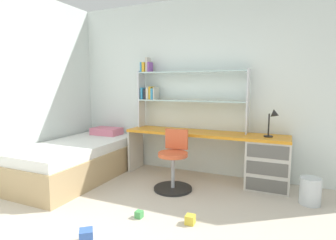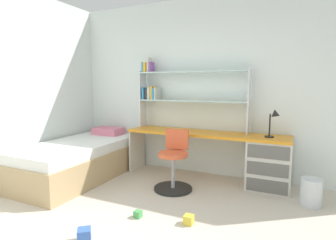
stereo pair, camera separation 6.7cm
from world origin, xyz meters
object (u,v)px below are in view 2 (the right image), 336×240
at_px(bookshelf_hutch, 178,89).
at_px(toy_block_yellow_1, 189,220).
at_px(desk, 249,157).
at_px(bed_platform, 79,159).
at_px(desk_lamp, 275,119).
at_px(swivel_chair, 174,166).
at_px(toy_block_green_0, 138,214).
at_px(waste_bin, 311,192).
at_px(toy_block_blue_2, 84,235).

relative_size(bookshelf_hutch, toy_block_yellow_1, 18.84).
height_order(desk, bed_platform, desk).
xyz_separation_m(desk, desk_lamp, (0.31, -0.04, 0.56)).
bearing_deg(bed_platform, desk, 16.80).
bearing_deg(swivel_chair, toy_block_green_0, -91.15).
height_order(desk, bookshelf_hutch, bookshelf_hutch).
bearing_deg(desk, waste_bin, -24.74).
bearing_deg(toy_block_green_0, desk_lamp, 49.26).
relative_size(desk, swivel_chair, 2.98).
bearing_deg(bed_platform, toy_block_blue_2, -45.48).
relative_size(desk, bed_platform, 1.19).
bearing_deg(bed_platform, toy_block_yellow_1, -17.26).
height_order(bookshelf_hutch, toy_block_yellow_1, bookshelf_hutch).
bearing_deg(waste_bin, bed_platform, -173.17).
bearing_deg(toy_block_yellow_1, toy_block_blue_2, -137.50).
xyz_separation_m(bookshelf_hutch, desk_lamp, (1.46, -0.18, -0.39)).
height_order(bookshelf_hutch, swivel_chair, bookshelf_hutch).
xyz_separation_m(waste_bin, toy_block_blue_2, (-1.90, -1.71, -0.10)).
height_order(desk, swivel_chair, swivel_chair).
bearing_deg(bookshelf_hutch, toy_block_green_0, -82.02).
relative_size(desk, toy_block_yellow_1, 25.67).
distance_m(toy_block_yellow_1, toy_block_blue_2, 1.02).
bearing_deg(toy_block_yellow_1, desk_lamp, 62.58).
height_order(desk, toy_block_green_0, desk).
height_order(desk, toy_block_blue_2, desk).
height_order(desk_lamp, bed_platform, desk_lamp).
height_order(bookshelf_hutch, desk_lamp, bookshelf_hutch).
relative_size(waste_bin, toy_block_yellow_1, 3.46).
bearing_deg(bed_platform, waste_bin, 6.83).
xyz_separation_m(bookshelf_hutch, toy_block_green_0, (0.23, -1.61, -1.32)).
bearing_deg(toy_block_yellow_1, bed_platform, 162.74).
xyz_separation_m(bed_platform, waste_bin, (3.20, 0.38, -0.11)).
xyz_separation_m(desk_lamp, swivel_chair, (-1.22, -0.53, -0.65)).
xyz_separation_m(desk, bed_platform, (-2.44, -0.74, -0.13)).
bearing_deg(toy_block_blue_2, toy_block_green_0, 70.54).
xyz_separation_m(bookshelf_hutch, bed_platform, (-1.29, -0.88, -1.08)).
distance_m(swivel_chair, toy_block_green_0, 0.95).
bearing_deg(desk, toy_block_green_0, -122.13).
relative_size(swivel_chair, waste_bin, 2.49).
distance_m(swivel_chair, bed_platform, 1.54).
relative_size(toy_block_yellow_1, toy_block_blue_2, 0.80).
bearing_deg(desk_lamp, toy_block_blue_2, -125.51).
bearing_deg(toy_block_green_0, toy_block_blue_2, -109.46).
relative_size(bed_platform, toy_block_yellow_1, 21.56).
bearing_deg(toy_block_blue_2, swivel_chair, 81.39).
relative_size(waste_bin, toy_block_green_0, 4.40).
height_order(bookshelf_hutch, bed_platform, bookshelf_hutch).
height_order(waste_bin, toy_block_blue_2, waste_bin).
bearing_deg(swivel_chair, waste_bin, 7.35).
relative_size(toy_block_green_0, toy_block_yellow_1, 0.79).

